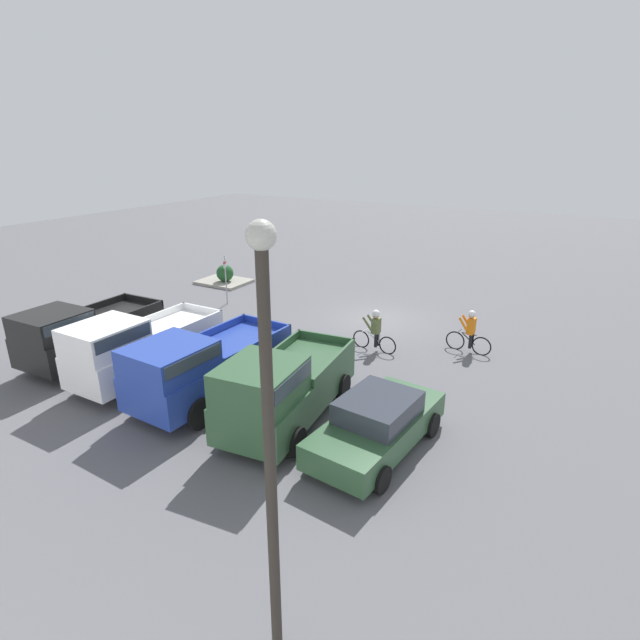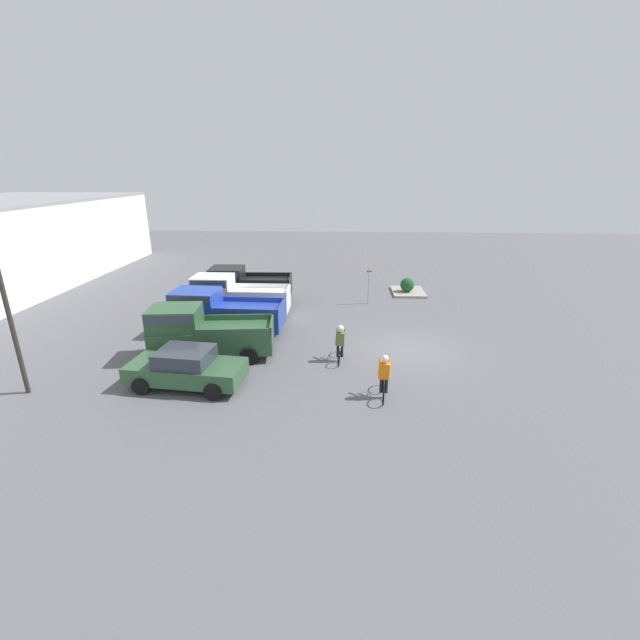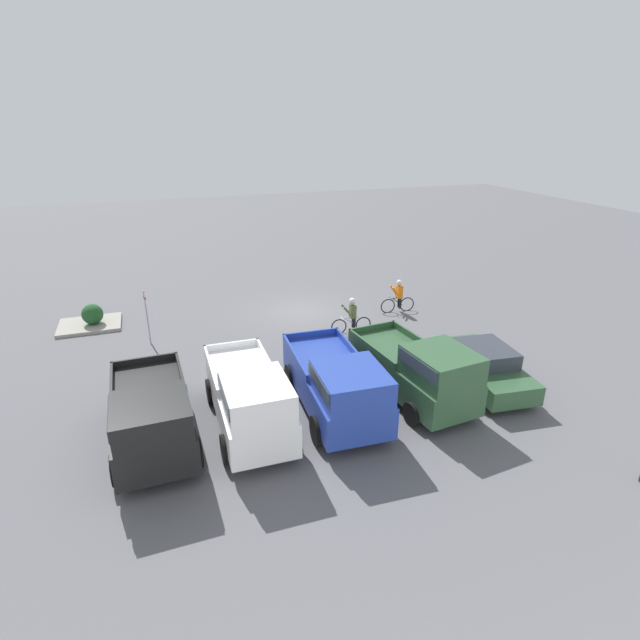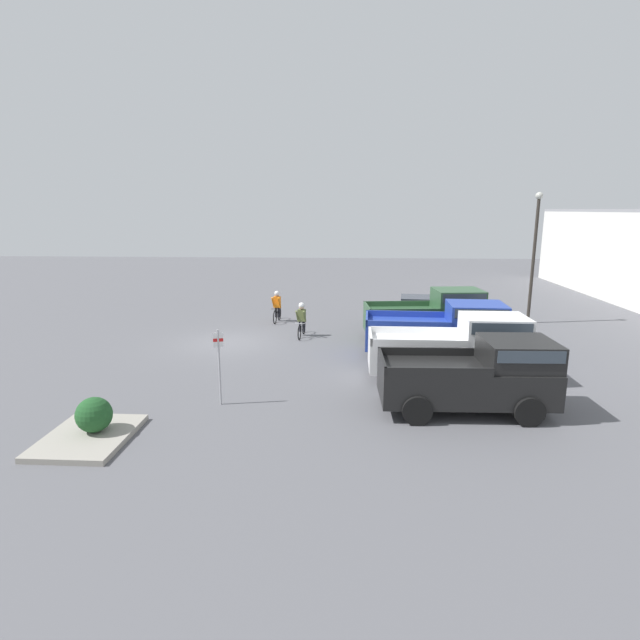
# 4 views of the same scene
# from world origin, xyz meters

# --- Properties ---
(ground_plane) EXTENTS (80.00, 80.00, 0.00)m
(ground_plane) POSITION_xyz_m (0.00, 0.00, 0.00)
(ground_plane) COLOR #56565B
(sedan_0) EXTENTS (2.35, 4.53, 1.49)m
(sedan_0) POSITION_xyz_m (-3.95, 9.03, 0.74)
(sedan_0) COLOR #2D5133
(sedan_0) RESTS_ON ground_plane
(pickup_truck_0) EXTENTS (2.61, 5.40, 2.30)m
(pickup_truck_0) POSITION_xyz_m (-1.19, 9.24, 1.17)
(pickup_truck_0) COLOR #2D5133
(pickup_truck_0) RESTS_ON ground_plane
(pickup_truck_1) EXTENTS (2.50, 5.53, 2.22)m
(pickup_truck_1) POSITION_xyz_m (1.68, 9.22, 1.16)
(pickup_truck_1) COLOR #233D9E
(pickup_truck_1) RESTS_ON ground_plane
(pickup_truck_2) EXTENTS (2.16, 5.34, 2.30)m
(pickup_truck_2) POSITION_xyz_m (4.46, 9.20, 1.18)
(pickup_truck_2) COLOR white
(pickup_truck_2) RESTS_ON ground_plane
(pickup_truck_3) EXTENTS (2.41, 5.00, 2.17)m
(pickup_truck_3) POSITION_xyz_m (7.24, 9.16, 1.13)
(pickup_truck_3) COLOR black
(pickup_truck_3) RESTS_ON ground_plane
(cyclist_0) EXTENTS (1.83, 0.49, 1.64)m
(cyclist_0) POSITION_xyz_m (-1.32, 3.18, 0.85)
(cyclist_0) COLOR black
(cyclist_0) RESTS_ON ground_plane
(cyclist_1) EXTENTS (1.73, 0.49, 1.67)m
(cyclist_1) POSITION_xyz_m (-4.44, 1.58, 0.84)
(cyclist_1) COLOR black
(cyclist_1) RESTS_ON ground_plane
(fire_lane_sign) EXTENTS (0.11, 0.30, 2.37)m
(fire_lane_sign) POSITION_xyz_m (7.18, 1.47, 1.43)
(fire_lane_sign) COLOR #9E9EA3
(fire_lane_sign) RESTS_ON ground_plane
(curb_island) EXTENTS (2.69, 2.12, 0.15)m
(curb_island) POSITION_xyz_m (9.75, -1.38, 0.07)
(curb_island) COLOR gray
(curb_island) RESTS_ON ground_plane
(shrub) EXTENTS (0.93, 0.93, 0.93)m
(shrub) POSITION_xyz_m (9.56, -1.27, 0.61)
(shrub) COLOR #1E4C23
(shrub) RESTS_ON curb_island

